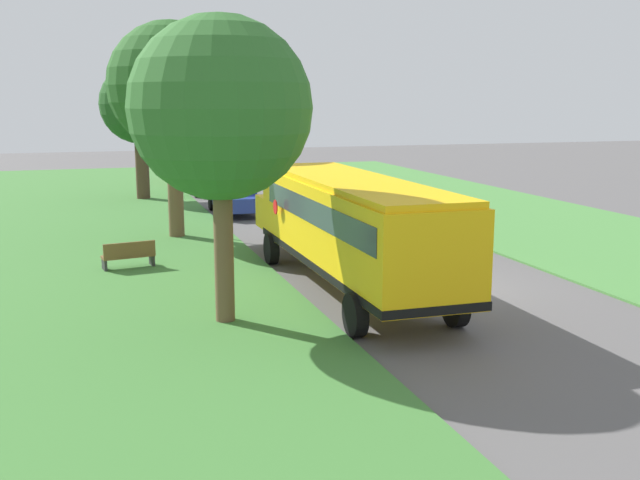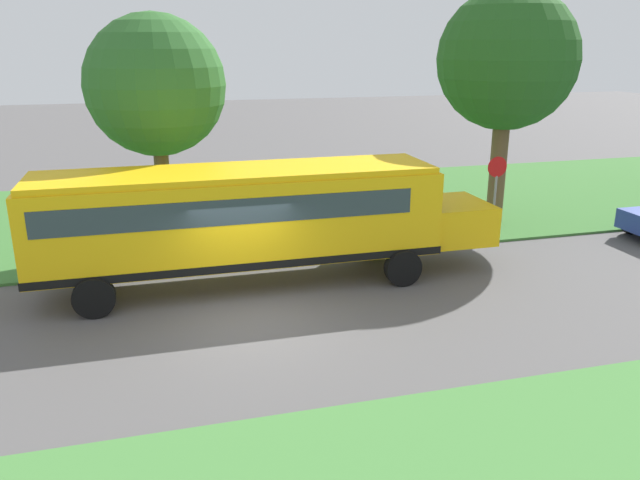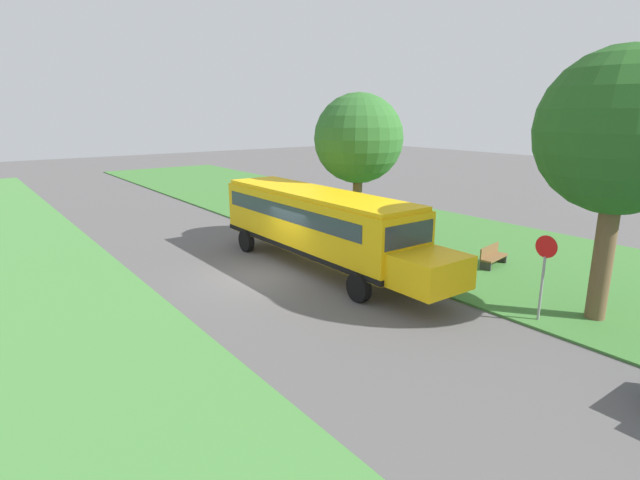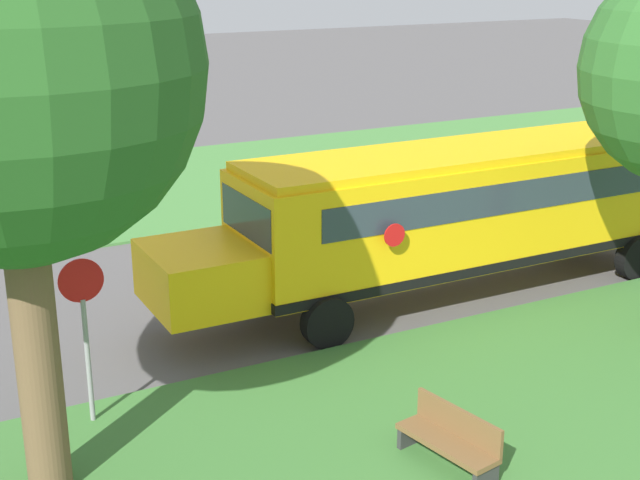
{
  "view_description": "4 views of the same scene",
  "coord_description": "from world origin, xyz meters",
  "px_view_note": "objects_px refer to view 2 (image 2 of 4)",
  "views": [
    {
      "loc": [
        -9.39,
        -18.73,
        5.28
      ],
      "look_at": [
        -2.62,
        2.77,
        1.0
      ],
      "focal_mm": 42.0,
      "sensor_mm": 36.0,
      "label": 1
    },
    {
      "loc": [
        13.32,
        -1.94,
        6.26
      ],
      "look_at": [
        -2.67,
        2.38,
        1.02
      ],
      "focal_mm": 35.0,
      "sensor_mm": 36.0,
      "label": 2
    },
    {
      "loc": [
        9.31,
        16.31,
        6.29
      ],
      "look_at": [
        -1.59,
        1.71,
        1.58
      ],
      "focal_mm": 28.0,
      "sensor_mm": 36.0,
      "label": 3
    },
    {
      "loc": [
        -17.19,
        11.55,
        7.05
      ],
      "look_at": [
        -1.72,
        3.38,
        1.37
      ],
      "focal_mm": 50.0,
      "sensor_mm": 36.0,
      "label": 4
    }
  ],
  "objects_px": {
    "school_bus": "(249,215)",
    "stop_sign": "(496,187)",
    "oak_tree_beside_bus": "(152,86)",
    "oak_tree_roadside_mid": "(511,63)",
    "park_bench": "(342,206)"
  },
  "relations": [
    {
      "from": "oak_tree_roadside_mid",
      "to": "park_bench",
      "type": "xyz_separation_m",
      "value": [
        -2.13,
        -5.28,
        -5.15
      ]
    },
    {
      "from": "oak_tree_beside_bus",
      "to": "stop_sign",
      "type": "height_order",
      "value": "oak_tree_beside_bus"
    },
    {
      "from": "school_bus",
      "to": "oak_tree_beside_bus",
      "type": "height_order",
      "value": "oak_tree_beside_bus"
    },
    {
      "from": "oak_tree_beside_bus",
      "to": "oak_tree_roadside_mid",
      "type": "bearing_deg",
      "value": 88.25
    },
    {
      "from": "school_bus",
      "to": "oak_tree_beside_bus",
      "type": "bearing_deg",
      "value": -150.67
    },
    {
      "from": "school_bus",
      "to": "stop_sign",
      "type": "distance_m",
      "value": 8.75
    },
    {
      "from": "park_bench",
      "to": "stop_sign",
      "type": "bearing_deg",
      "value": 48.88
    },
    {
      "from": "oak_tree_roadside_mid",
      "to": "stop_sign",
      "type": "height_order",
      "value": "oak_tree_roadside_mid"
    },
    {
      "from": "oak_tree_roadside_mid",
      "to": "park_bench",
      "type": "height_order",
      "value": "oak_tree_roadside_mid"
    },
    {
      "from": "oak_tree_beside_bus",
      "to": "oak_tree_roadside_mid",
      "type": "relative_size",
      "value": 0.88
    },
    {
      "from": "oak_tree_roadside_mid",
      "to": "stop_sign",
      "type": "relative_size",
      "value": 2.96
    },
    {
      "from": "oak_tree_roadside_mid",
      "to": "stop_sign",
      "type": "xyz_separation_m",
      "value": [
        1.51,
        -1.11,
        -3.89
      ]
    },
    {
      "from": "stop_sign",
      "to": "school_bus",
      "type": "bearing_deg",
      "value": -76.36
    },
    {
      "from": "oak_tree_beside_bus",
      "to": "oak_tree_roadside_mid",
      "type": "xyz_separation_m",
      "value": [
        0.36,
        11.82,
        0.59
      ]
    },
    {
      "from": "oak_tree_beside_bus",
      "to": "park_bench",
      "type": "xyz_separation_m",
      "value": [
        -1.77,
        6.54,
        -4.56
      ]
    }
  ]
}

